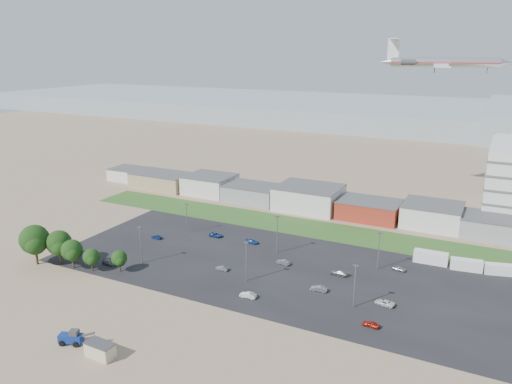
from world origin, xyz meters
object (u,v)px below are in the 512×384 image
Objects in this scene: portable_shed at (100,350)px; telehandler at (71,337)px; parked_car_8 at (399,269)px; airliner at (444,62)px; parked_car_2 at (371,324)px; tree_far_left at (35,242)px; parked_car_12 at (339,273)px; parked_car_13 at (248,295)px; parked_car_7 at (283,262)px; parked_car_10 at (109,262)px; parked_car_5 at (157,237)px; parked_car_6 at (252,242)px; parked_car_1 at (319,289)px; box_trailer_a at (431,257)px; parked_car_4 at (222,268)px; parked_car_9 at (216,235)px; parked_car_0 at (385,303)px.

telehandler is at bearing 177.13° from portable_shed.
portable_shed is 1.74× the size of parked_car_8.
parked_car_2 is (2.27, -97.96, -49.95)m from airliner.
parked_car_12 is (73.65, 29.61, -5.53)m from tree_far_left.
parked_car_13 is at bearing 144.19° from parked_car_8.
tree_far_left is at bearing -55.43° from parked_car_7.
parked_car_7 is 0.88× the size of parked_car_12.
parked_car_12 is at bearing -64.47° from parked_car_10.
parked_car_10 is 41.21m from parked_car_13.
parked_car_12 is (56.29, 21.28, -0.00)m from parked_car_10.
parked_car_10 reaches higher than parked_car_5.
airliner reaches higher than parked_car_6.
parked_car_1 is 17.98m from parked_car_2.
parked_car_12 is at bearing -138.71° from box_trailer_a.
telehandler is at bearing -37.91° from parked_car_13.
parked_car_5 is at bearing -140.31° from airliner.
parked_car_12 is at bearing 106.55° from parked_car_4.
box_trailer_a is 104.70m from tree_far_left.
parked_car_2 is at bearing -116.12° from parked_car_9.
parked_car_0 is at bearing -177.28° from parked_car_2.
telehandler reaches higher than parked_car_12.
parked_car_5 is 0.79× the size of parked_car_10.
box_trailer_a is 29.00m from parked_car_0.
telehandler is 56.08m from parked_car_5.
telehandler is 1.86× the size of parked_car_1.
parked_car_1 is 1.17× the size of parked_car_4.
parked_car_6 is at bearing 92.42° from portable_shed.
telehandler is 2.10× the size of parked_car_5.
portable_shed is 42.34m from parked_car_10.
telehandler is 0.17× the size of airliner.
parked_car_8 is (14.68, 20.03, -0.08)m from parked_car_1.
parked_car_2 reaches higher than parked_car_0.
parked_car_5 is at bearing -119.54° from parked_car_13.
box_trailer_a is 77.35m from airliner.
parked_car_9 is (-12.36, -0.13, 0.02)m from parked_car_6.
parked_car_6 is at bearing 179.57° from parked_car_4.
parked_car_4 is 0.87× the size of parked_car_7.
telehandler is (-8.15, 0.68, 0.07)m from portable_shed.
parked_car_4 is 30.25m from parked_car_10.
telehandler is at bearing 26.31° from parked_car_5.
parked_car_13 is at bearing -55.81° from parked_car_1.
parked_car_4 is 30.83m from parked_car_5.
parked_car_13 reaches higher than parked_car_1.
parked_car_5 reaches higher than parked_car_8.
parked_car_5 is 46.55m from parked_car_13.
portable_shed is 1.35× the size of parked_car_9.
airliner reaches higher than parked_car_13.
parked_car_8 is (42.44, 0.30, -0.01)m from parked_car_6.
airliner is at bearing -29.48° from parked_car_10.
telehandler reaches higher than parked_car_1.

